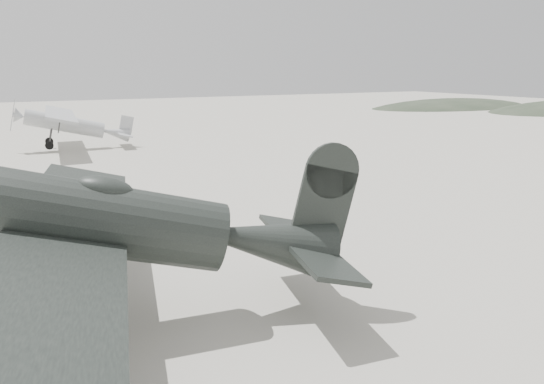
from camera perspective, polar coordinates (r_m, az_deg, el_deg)
The scene contains 4 objects.
ground at distance 16.25m, azimuth -0.02°, elevation -5.88°, with size 160.00×160.00×0.00m, color #A2A090.
hill_northeast at distance 78.55m, azimuth 18.94°, elevation 8.65°, with size 32.00×16.00×5.20m, color #2D3829.
lowwing_monoplane at distance 11.22m, azimuth -14.87°, elevation -3.52°, with size 9.23×12.77×4.10m.
highwing_monoplane at distance 37.72m, azimuth -20.94°, elevation 7.12°, with size 7.49×10.54×2.98m.
Camera 1 is at (-7.24, -13.54, 5.32)m, focal length 35.00 mm.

